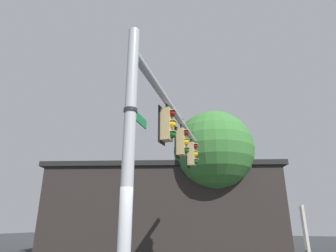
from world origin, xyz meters
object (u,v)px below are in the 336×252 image
traffic_light_mid_inner (182,142)px  historical_marker (308,250)px  street_name_sign (135,115)px  bird_flying (180,120)px  traffic_light_nearest_pole (167,125)px  traffic_light_mid_outer (192,154)px

traffic_light_mid_inner → historical_marker: size_ratio=0.62×
street_name_sign → bird_flying: bird_flying is taller
traffic_light_nearest_pole → traffic_light_mid_outer: (-4.18, -0.39, 0.00)m
traffic_light_nearest_pole → traffic_light_mid_outer: 4.20m
traffic_light_mid_outer → bird_flying: bearing=-152.2°
traffic_light_mid_inner → traffic_light_mid_outer: bearing=-174.7°
bird_flying → historical_marker: bird_flying is taller
bird_flying → historical_marker: bearing=29.9°
traffic_light_nearest_pole → traffic_light_mid_outer: size_ratio=1.00×
historical_marker → traffic_light_mid_outer: bearing=-149.2°
traffic_light_mid_inner → traffic_light_mid_outer: size_ratio=1.00×
traffic_light_mid_outer → bird_flying: bird_flying is taller
street_name_sign → bird_flying: 10.28m
traffic_light_nearest_pole → traffic_light_mid_outer: bearing=-174.7°
traffic_light_mid_outer → historical_marker: 8.06m
traffic_light_nearest_pole → traffic_light_mid_inner: size_ratio=1.00×
bird_flying → historical_marker: size_ratio=0.20×
historical_marker → traffic_light_mid_inner: bearing=-139.8°
traffic_light_nearest_pole → traffic_light_mid_inner: (-2.09, -0.19, 0.00)m
historical_marker → bird_flying: bearing=-150.1°
bird_flying → traffic_light_nearest_pole: bearing=14.7°
street_name_sign → historical_marker: (-0.50, 3.14, -2.72)m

